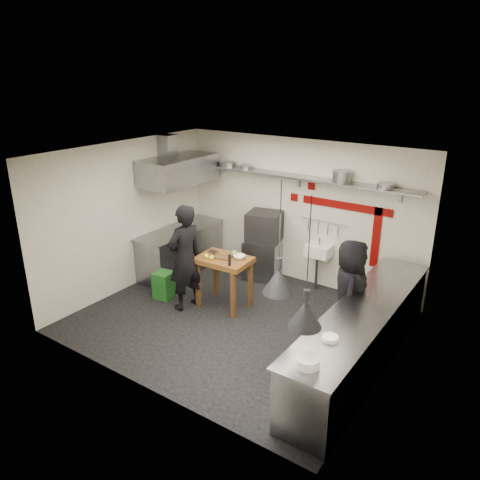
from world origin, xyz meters
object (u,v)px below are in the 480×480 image
Objects in this scene: green_bin at (164,285)px; chef_right at (350,292)px; combi_oven at (265,227)px; prep_table at (224,282)px; oven_stand at (263,259)px; chef_left at (185,258)px.

chef_right reaches higher than green_bin.
combi_oven is 1.54m from prep_table.
chef_left is at bearing -117.21° from oven_stand.
oven_stand is 1.60× the size of green_bin.
chef_right is (3.35, 0.53, 0.58)m from green_bin.
prep_table is (0.05, -1.41, -0.63)m from combi_oven.
combi_oven is at bearing 88.87° from prep_table.
chef_left reaches higher than chef_right.
chef_left is (-0.52, -0.42, 0.48)m from prep_table.
oven_stand is 1.41m from prep_table.
prep_table is at bearing -100.52° from oven_stand.
prep_table is at bearing -101.80° from combi_oven.
green_bin is at bearing -133.47° from oven_stand.
prep_table is 0.55× the size of chef_right.
prep_table is at bearing 140.80° from chef_left.
green_bin is at bearing -82.40° from chef_left.
chef_left is (-0.44, -1.83, 0.54)m from oven_stand.
prep_table is (1.10, 0.38, 0.21)m from green_bin.
prep_table is at bearing 72.81° from chef_right.
chef_right is (2.24, 0.15, 0.37)m from prep_table.
prep_table is (0.08, -1.41, 0.06)m from oven_stand.
green_bin is at bearing -163.98° from prep_table.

